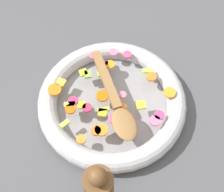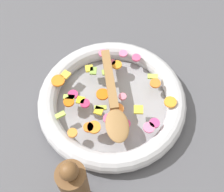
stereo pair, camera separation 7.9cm
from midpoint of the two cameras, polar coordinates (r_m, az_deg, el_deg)
The scene contains 5 objects.
ground_plane at distance 0.84m, azimuth 2.71°, elevation -2.01°, with size 4.00×4.00×0.00m, color #4C4C51.
skillet at distance 0.82m, azimuth 2.77°, elevation -1.25°, with size 0.39×0.39×0.05m.
chopped_vegetables at distance 0.79m, azimuth 1.98°, elevation -0.18°, with size 0.29×0.34×0.01m.
wooden_spoon at distance 0.77m, azimuth 3.27°, elevation -1.67°, with size 0.27×0.11×0.01m.
pepper_mill at distance 0.64m, azimuth -3.11°, elevation -16.81°, with size 0.06×0.06×0.23m.
Camera 2 is at (-0.41, -0.06, 0.73)m, focal length 50.00 mm.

